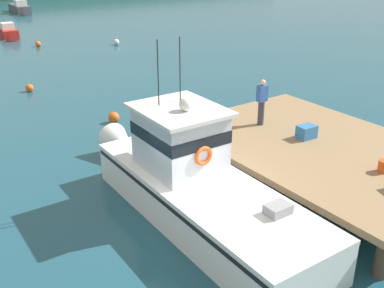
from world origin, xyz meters
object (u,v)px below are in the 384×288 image
(moored_boat_far_right, at_px, (7,32))
(mooring_buoy_spare_mooring, at_px, (30,88))
(deckhand_by_the_boat, at_px, (262,101))
(mooring_buoy_inshore, at_px, (116,42))
(mooring_buoy_outer, at_px, (38,44))
(bait_bucket, at_px, (384,166))
(crate_stack_mid_dock, at_px, (307,132))
(mooring_buoy_channel_marker, at_px, (114,117))
(main_fishing_boat, at_px, (193,182))
(moored_boat_mid_harbor, at_px, (20,8))

(moored_boat_far_right, height_order, mooring_buoy_spare_mooring, moored_boat_far_right)
(deckhand_by_the_boat, bearing_deg, mooring_buoy_inshore, 77.12)
(moored_boat_far_right, height_order, mooring_buoy_outer, moored_boat_far_right)
(bait_bucket, height_order, mooring_buoy_spare_mooring, bait_bucket)
(mooring_buoy_inshore, bearing_deg, crate_stack_mid_dock, -100.97)
(mooring_buoy_channel_marker, bearing_deg, crate_stack_mid_dock, -67.82)
(mooring_buoy_channel_marker, bearing_deg, mooring_buoy_spare_mooring, 103.02)
(deckhand_by_the_boat, distance_m, moored_boat_far_right, 29.07)
(mooring_buoy_outer, bearing_deg, moored_boat_far_right, 97.54)
(crate_stack_mid_dock, bearing_deg, mooring_buoy_channel_marker, 112.18)
(main_fishing_boat, distance_m, moored_boat_far_right, 31.03)
(main_fishing_boat, relative_size, mooring_buoy_inshore, 22.28)
(crate_stack_mid_dock, bearing_deg, moored_boat_far_right, 92.55)
(main_fishing_boat, xyz_separation_m, mooring_buoy_outer, (3.97, 25.44, -0.80))
(main_fishing_boat, bearing_deg, crate_stack_mid_dock, 0.74)
(mooring_buoy_inshore, height_order, mooring_buoy_channel_marker, mooring_buoy_channel_marker)
(mooring_buoy_outer, bearing_deg, moored_boat_mid_harbor, 77.04)
(main_fishing_boat, bearing_deg, moored_boat_mid_harbor, 79.37)
(moored_boat_far_right, distance_m, mooring_buoy_inshore, 10.00)
(mooring_buoy_spare_mooring, height_order, mooring_buoy_channel_marker, mooring_buoy_channel_marker)
(main_fishing_boat, height_order, mooring_buoy_outer, main_fishing_boat)
(main_fishing_boat, distance_m, crate_stack_mid_dock, 4.64)
(mooring_buoy_spare_mooring, height_order, mooring_buoy_inshore, mooring_buoy_inshore)
(main_fishing_boat, relative_size, deckhand_by_the_boat, 6.03)
(crate_stack_mid_dock, bearing_deg, moored_boat_mid_harbor, 85.19)
(main_fishing_boat, distance_m, deckhand_by_the_boat, 4.74)
(main_fishing_boat, distance_m, mooring_buoy_channel_marker, 8.04)
(mooring_buoy_spare_mooring, bearing_deg, moored_boat_mid_harbor, 74.28)
(moored_boat_far_right, relative_size, mooring_buoy_channel_marker, 9.74)
(moored_boat_far_right, bearing_deg, mooring_buoy_outer, -82.46)
(moored_boat_mid_harbor, distance_m, mooring_buoy_outer, 19.63)
(crate_stack_mid_dock, height_order, mooring_buoy_spare_mooring, crate_stack_mid_dock)
(mooring_buoy_inshore, xyz_separation_m, mooring_buoy_channel_marker, (-7.57, -14.80, 0.02))
(mooring_buoy_spare_mooring, distance_m, mooring_buoy_channel_marker, 6.79)
(mooring_buoy_inshore, bearing_deg, mooring_buoy_outer, 151.26)
(bait_bucket, distance_m, mooring_buoy_outer, 28.34)
(moored_boat_mid_harbor, xyz_separation_m, mooring_buoy_channel_marker, (-6.93, -36.69, -0.25))
(deckhand_by_the_boat, xyz_separation_m, mooring_buoy_inshore, (4.76, 20.84, -1.84))
(main_fishing_boat, height_order, moored_boat_far_right, main_fishing_boat)
(bait_bucket, xyz_separation_m, mooring_buoy_outer, (-0.56, 28.31, -1.17))
(main_fishing_boat, bearing_deg, deckhand_by_the_boat, 23.50)
(crate_stack_mid_dock, relative_size, mooring_buoy_outer, 1.46)
(mooring_buoy_inshore, xyz_separation_m, mooring_buoy_outer, (-5.04, 2.76, -0.02))
(mooring_buoy_outer, bearing_deg, bait_bucket, -88.87)
(bait_bucket, relative_size, mooring_buoy_channel_marker, 0.71)
(crate_stack_mid_dock, height_order, bait_bucket, crate_stack_mid_dock)
(crate_stack_mid_dock, height_order, moored_boat_mid_harbor, crate_stack_mid_dock)
(mooring_buoy_spare_mooring, bearing_deg, bait_bucket, -75.10)
(bait_bucket, relative_size, moored_boat_mid_harbor, 0.06)
(crate_stack_mid_dock, xyz_separation_m, bait_bucket, (-0.10, -2.93, -0.04))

